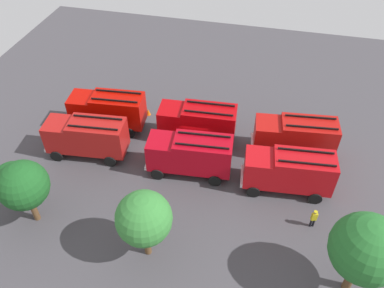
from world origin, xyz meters
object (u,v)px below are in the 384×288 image
(traffic_cone_0, at_px, (148,112))
(tree_2, at_px, (23,185))
(fire_truck_2, at_px, (108,109))
(fire_truck_0, at_px, (295,136))
(tree_1, at_px, (144,219))
(fire_truck_5, at_px, (87,136))
(tree_0, at_px, (366,249))
(firefighter_1, at_px, (314,218))
(fire_truck_4, at_px, (190,154))
(traffic_cone_1, at_px, (204,118))
(fire_truck_1, at_px, (198,122))
(fire_truck_3, at_px, (289,170))
(tree_3, at_px, (14,181))
(firefighter_0, at_px, (124,109))

(traffic_cone_0, bearing_deg, tree_2, 73.30)
(fire_truck_2, relative_size, tree_2, 1.30)
(fire_truck_0, xyz_separation_m, tree_1, (9.50, 12.77, 1.81))
(fire_truck_2, distance_m, fire_truck_5, 4.02)
(fire_truck_0, relative_size, tree_0, 1.09)
(fire_truck_2, distance_m, firefighter_1, 20.78)
(fire_truck_4, distance_m, traffic_cone_0, 9.28)
(fire_truck_4, height_order, traffic_cone_1, fire_truck_4)
(fire_truck_1, distance_m, tree_0, 17.94)
(firefighter_1, distance_m, tree_2, 21.29)
(tree_2, bearing_deg, firefighter_1, -168.56)
(fire_truck_4, bearing_deg, fire_truck_3, 174.81)
(tree_0, bearing_deg, traffic_cone_1, -49.47)
(tree_3, bearing_deg, traffic_cone_1, -129.68)
(firefighter_1, bearing_deg, firefighter_0, -134.41)
(tree_1, bearing_deg, fire_truck_0, -126.65)
(fire_truck_1, relative_size, fire_truck_4, 0.99)
(fire_truck_4, bearing_deg, firefighter_1, 156.84)
(firefighter_0, bearing_deg, fire_truck_2, -72.26)
(fire_truck_3, relative_size, tree_3, 1.61)
(firefighter_1, relative_size, tree_0, 0.26)
(fire_truck_3, height_order, tree_2, tree_2)
(firefighter_1, relative_size, traffic_cone_0, 2.51)
(fire_truck_3, bearing_deg, firefighter_0, -25.52)
(fire_truck_0, distance_m, tree_0, 13.18)
(fire_truck_3, relative_size, traffic_cone_1, 12.86)
(fire_truck_0, distance_m, tree_3, 23.21)
(fire_truck_2, xyz_separation_m, fire_truck_4, (-9.04, 4.09, 0.00))
(tree_1, bearing_deg, fire_truck_2, -57.53)
(traffic_cone_0, height_order, traffic_cone_1, traffic_cone_0)
(fire_truck_5, height_order, traffic_cone_1, fire_truck_5)
(firefighter_1, xyz_separation_m, tree_3, (22.21, 3.41, 2.09))
(fire_truck_5, xyz_separation_m, tree_0, (-21.96, 7.99, 2.45))
(tree_0, height_order, tree_3, tree_0)
(firefighter_0, bearing_deg, tree_2, -61.02)
(fire_truck_3, bearing_deg, tree_3, 13.38)
(fire_truck_4, xyz_separation_m, tree_0, (-12.60, 7.92, 2.45))
(fire_truck_4, height_order, tree_1, tree_1)
(firefighter_0, bearing_deg, tree_0, 3.82)
(fire_truck_1, bearing_deg, tree_3, 40.16)
(fire_truck_1, xyz_separation_m, fire_truck_4, (-0.33, 4.28, 0.00))
(traffic_cone_1, bearing_deg, firefighter_0, 8.14)
(fire_truck_0, distance_m, fire_truck_2, 17.47)
(tree_0, relative_size, tree_1, 1.16)
(tree_3, bearing_deg, fire_truck_4, -150.24)
(fire_truck_4, distance_m, tree_1, 8.68)
(fire_truck_0, xyz_separation_m, fire_truck_5, (17.79, 4.27, 0.00))
(tree_0, bearing_deg, fire_truck_5, -20.01)
(fire_truck_2, xyz_separation_m, tree_1, (-7.96, 12.51, 1.81))
(traffic_cone_0, bearing_deg, firefighter_1, 148.10)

